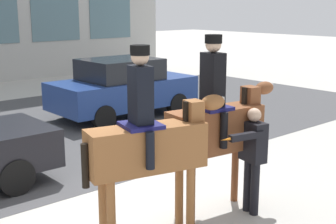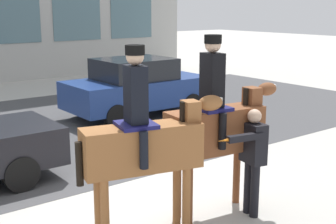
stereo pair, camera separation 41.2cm
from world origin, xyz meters
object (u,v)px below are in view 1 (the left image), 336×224
(mounted_horse_lead, at_px, (149,143))
(pedestrian_bystander, at_px, (252,153))
(mounted_horse_companion, at_px, (217,125))
(street_car_far_lane, at_px, (123,87))

(mounted_horse_lead, xyz_separation_m, pedestrian_bystander, (1.63, -0.34, -0.39))
(mounted_horse_companion, xyz_separation_m, pedestrian_bystander, (0.36, -0.37, -0.41))
(street_car_far_lane, bearing_deg, mounted_horse_lead, -122.67)
(mounted_horse_lead, relative_size, mounted_horse_companion, 0.97)
(mounted_horse_lead, distance_m, street_car_far_lane, 7.18)
(mounted_horse_lead, relative_size, street_car_far_lane, 0.64)
(street_car_far_lane, bearing_deg, pedestrian_bystander, -109.34)
(mounted_horse_companion, relative_size, pedestrian_bystander, 1.65)
(mounted_horse_companion, height_order, street_car_far_lane, mounted_horse_companion)
(mounted_horse_companion, distance_m, pedestrian_bystander, 0.65)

